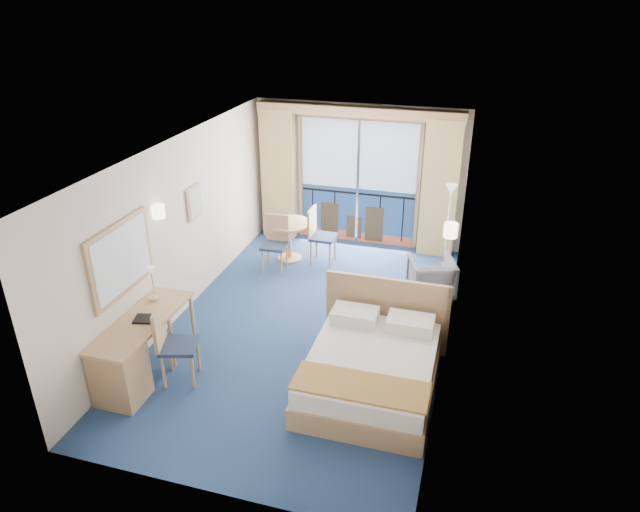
{
  "coord_description": "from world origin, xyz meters",
  "views": [
    {
      "loc": [
        2.19,
        -6.94,
        4.68
      ],
      "look_at": [
        0.12,
        0.2,
        1.08
      ],
      "focal_mm": 32.0,
      "sensor_mm": 36.0,
      "label": 1
    }
  ],
  "objects_px": {
    "floor_lamp": "(450,205)",
    "table_chair_a": "(318,232)",
    "bed": "(372,367)",
    "table_chair_b": "(276,240)",
    "desk_chair": "(171,340)",
    "armchair": "(431,277)",
    "desk": "(125,364)",
    "nightstand": "(428,326)",
    "round_table": "(289,231)"
  },
  "relations": [
    {
      "from": "bed",
      "to": "round_table",
      "type": "height_order",
      "value": "bed"
    },
    {
      "from": "bed",
      "to": "desk",
      "type": "relative_size",
      "value": 1.2
    },
    {
      "from": "armchair",
      "to": "table_chair_a",
      "type": "relative_size",
      "value": 0.69
    },
    {
      "from": "table_chair_a",
      "to": "bed",
      "type": "bearing_deg",
      "value": -152.96
    },
    {
      "from": "nightstand",
      "to": "round_table",
      "type": "relative_size",
      "value": 0.71
    },
    {
      "from": "desk_chair",
      "to": "table_chair_a",
      "type": "bearing_deg",
      "value": -28.88
    },
    {
      "from": "round_table",
      "to": "nightstand",
      "type": "bearing_deg",
      "value": -36.62
    },
    {
      "from": "nightstand",
      "to": "round_table",
      "type": "bearing_deg",
      "value": 143.38
    },
    {
      "from": "bed",
      "to": "desk_chair",
      "type": "distance_m",
      "value": 2.56
    },
    {
      "from": "table_chair_a",
      "to": "nightstand",
      "type": "bearing_deg",
      "value": -133.28
    },
    {
      "from": "bed",
      "to": "table_chair_b",
      "type": "bearing_deg",
      "value": 129.5
    },
    {
      "from": "nightstand",
      "to": "desk",
      "type": "xyz_separation_m",
      "value": [
        -3.46,
        -2.14,
        0.15
      ]
    },
    {
      "from": "floor_lamp",
      "to": "table_chair_b",
      "type": "xyz_separation_m",
      "value": [
        -2.89,
        -0.91,
        -0.62
      ]
    },
    {
      "from": "bed",
      "to": "armchair",
      "type": "xyz_separation_m",
      "value": [
        0.45,
        2.6,
        0.02
      ]
    },
    {
      "from": "floor_lamp",
      "to": "armchair",
      "type": "bearing_deg",
      "value": -96.35
    },
    {
      "from": "bed",
      "to": "table_chair_a",
      "type": "height_order",
      "value": "bed"
    },
    {
      "from": "desk",
      "to": "round_table",
      "type": "bearing_deg",
      "value": 80.73
    },
    {
      "from": "table_chair_a",
      "to": "table_chair_b",
      "type": "bearing_deg",
      "value": 126.69
    },
    {
      "from": "round_table",
      "to": "table_chair_a",
      "type": "distance_m",
      "value": 0.55
    },
    {
      "from": "floor_lamp",
      "to": "round_table",
      "type": "height_order",
      "value": "floor_lamp"
    },
    {
      "from": "armchair",
      "to": "desk_chair",
      "type": "bearing_deg",
      "value": 27.6
    },
    {
      "from": "desk_chair",
      "to": "round_table",
      "type": "distance_m",
      "value": 3.8
    },
    {
      "from": "desk_chair",
      "to": "round_table",
      "type": "height_order",
      "value": "desk_chair"
    },
    {
      "from": "armchair",
      "to": "table_chair_a",
      "type": "distance_m",
      "value": 2.24
    },
    {
      "from": "table_chair_b",
      "to": "armchair",
      "type": "bearing_deg",
      "value": -7.34
    },
    {
      "from": "bed",
      "to": "desk_chair",
      "type": "relative_size",
      "value": 1.92
    },
    {
      "from": "desk_chair",
      "to": "table_chair_b",
      "type": "xyz_separation_m",
      "value": [
        0.17,
        3.36,
        -0.04
      ]
    },
    {
      "from": "floor_lamp",
      "to": "desk",
      "type": "bearing_deg",
      "value": -126.56
    },
    {
      "from": "floor_lamp",
      "to": "table_chair_a",
      "type": "height_order",
      "value": "floor_lamp"
    },
    {
      "from": "bed",
      "to": "armchair",
      "type": "relative_size",
      "value": 2.85
    },
    {
      "from": "round_table",
      "to": "table_chair_a",
      "type": "xyz_separation_m",
      "value": [
        0.54,
        0.05,
        0.03
      ]
    },
    {
      "from": "table_chair_a",
      "to": "table_chair_b",
      "type": "xyz_separation_m",
      "value": [
        -0.65,
        -0.48,
        -0.02
      ]
    },
    {
      "from": "bed",
      "to": "nightstand",
      "type": "distance_m",
      "value": 1.3
    },
    {
      "from": "armchair",
      "to": "desk",
      "type": "distance_m",
      "value": 4.89
    },
    {
      "from": "round_table",
      "to": "table_chair_a",
      "type": "bearing_deg",
      "value": 5.12
    },
    {
      "from": "bed",
      "to": "round_table",
      "type": "relative_size",
      "value": 2.52
    },
    {
      "from": "nightstand",
      "to": "table_chair_b",
      "type": "distance_m",
      "value": 3.32
    },
    {
      "from": "nightstand",
      "to": "desk",
      "type": "relative_size",
      "value": 0.34
    },
    {
      "from": "bed",
      "to": "nightstand",
      "type": "xyz_separation_m",
      "value": [
        0.57,
        1.17,
        -0.02
      ]
    },
    {
      "from": "armchair",
      "to": "table_chair_a",
      "type": "xyz_separation_m",
      "value": [
        -2.12,
        0.69,
        0.26
      ]
    },
    {
      "from": "floor_lamp",
      "to": "desk_chair",
      "type": "height_order",
      "value": "floor_lamp"
    },
    {
      "from": "round_table",
      "to": "bed",
      "type": "bearing_deg",
      "value": -55.66
    },
    {
      "from": "bed",
      "to": "table_chair_b",
      "type": "height_order",
      "value": "bed"
    },
    {
      "from": "round_table",
      "to": "table_chair_b",
      "type": "relative_size",
      "value": 0.81
    },
    {
      "from": "nightstand",
      "to": "desk_chair",
      "type": "bearing_deg",
      "value": -150.46
    },
    {
      "from": "round_table",
      "to": "table_chair_b",
      "type": "bearing_deg",
      "value": -103.41
    },
    {
      "from": "armchair",
      "to": "round_table",
      "type": "distance_m",
      "value": 2.75
    },
    {
      "from": "bed",
      "to": "table_chair_b",
      "type": "xyz_separation_m",
      "value": [
        -2.31,
        2.81,
        0.26
      ]
    },
    {
      "from": "floor_lamp",
      "to": "table_chair_a",
      "type": "bearing_deg",
      "value": -169.12
    },
    {
      "from": "desk",
      "to": "round_table",
      "type": "distance_m",
      "value": 4.26
    }
  ]
}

